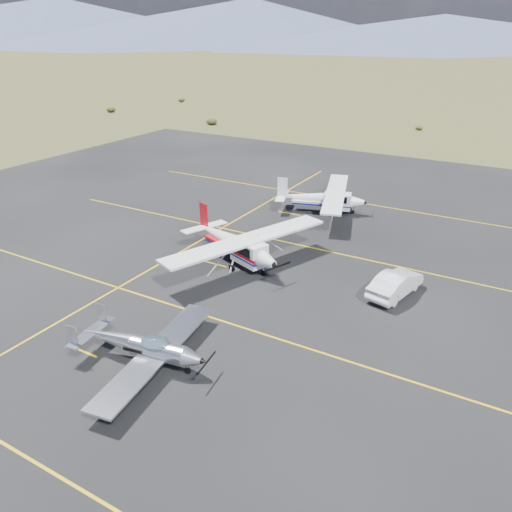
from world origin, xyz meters
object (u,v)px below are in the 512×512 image
Objects in this scene: sedan at (395,284)px; aircraft_cessna at (236,242)px; aircraft_plain at (322,198)px; aircraft_low_wing at (144,347)px.

aircraft_cessna is at bearing 16.09° from sedan.
sedan is at bearing -67.82° from aircraft_plain.
aircraft_plain is at bearing 106.03° from aircraft_cessna.
aircraft_cessna is 11.64m from aircraft_plain.
aircraft_cessna is (-2.21, 11.25, 0.44)m from aircraft_low_wing.
sedan is (7.98, 11.95, -0.19)m from aircraft_low_wing.
aircraft_cessna is 10.23m from sedan.
aircraft_cessna is at bearing 92.70° from aircraft_low_wing.
aircraft_low_wing is 0.81× the size of aircraft_plain.
aircraft_low_wing is 11.48m from aircraft_cessna.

